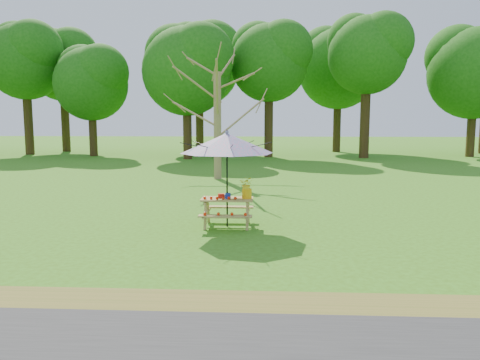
{
  "coord_description": "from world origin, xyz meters",
  "views": [
    {
      "loc": [
        4.98,
        -8.76,
        2.49
      ],
      "look_at": [
        4.41,
        1.94,
        1.1
      ],
      "focal_mm": 35.0,
      "sensor_mm": 36.0,
      "label": 1
    }
  ],
  "objects_px": {
    "picnic_table": "(227,213)",
    "patio_umbrella": "(227,143)",
    "flower_bucket": "(247,187)",
    "bare_tree": "(217,26)"
  },
  "relations": [
    {
      "from": "bare_tree",
      "to": "flower_bucket",
      "type": "height_order",
      "value": "bare_tree"
    },
    {
      "from": "picnic_table",
      "to": "flower_bucket",
      "type": "height_order",
      "value": "flower_bucket"
    },
    {
      "from": "picnic_table",
      "to": "patio_umbrella",
      "type": "distance_m",
      "value": 1.62
    },
    {
      "from": "flower_bucket",
      "to": "patio_umbrella",
      "type": "bearing_deg",
      "value": 179.05
    },
    {
      "from": "bare_tree",
      "to": "patio_umbrella",
      "type": "distance_m",
      "value": 9.84
    },
    {
      "from": "picnic_table",
      "to": "bare_tree",
      "type": "bearing_deg",
      "value": 97.17
    },
    {
      "from": "picnic_table",
      "to": "patio_umbrella",
      "type": "height_order",
      "value": "patio_umbrella"
    },
    {
      "from": "patio_umbrella",
      "to": "flower_bucket",
      "type": "bearing_deg",
      "value": -0.95
    },
    {
      "from": "picnic_table",
      "to": "patio_umbrella",
      "type": "relative_size",
      "value": 0.52
    },
    {
      "from": "bare_tree",
      "to": "picnic_table",
      "type": "height_order",
      "value": "bare_tree"
    }
  ]
}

